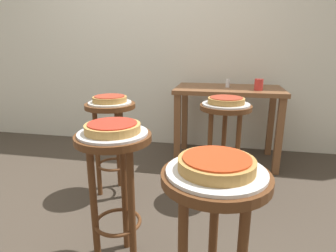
{
  "coord_description": "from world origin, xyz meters",
  "views": [
    {
      "loc": [
        0.83,
        -1.6,
        1.15
      ],
      "look_at": [
        0.49,
        0.07,
        0.66
      ],
      "focal_mm": 30.11,
      "sensor_mm": 36.0,
      "label": 1
    }
  ],
  "objects_px": {
    "stool_leftside": "(111,129)",
    "condiment_shaker": "(228,83)",
    "pizza_middle": "(113,127)",
    "stool_rear": "(224,131)",
    "stool_foreground": "(213,224)",
    "dining_table": "(228,101)",
    "stool_middle": "(115,171)",
    "serving_plate_middle": "(113,133)",
    "pizza_rear": "(226,100)",
    "pizza_leftside": "(110,99)",
    "cup_near_edge": "(259,85)",
    "serving_plate_foreground": "(216,171)",
    "serving_plate_leftside": "(110,103)",
    "serving_plate_rear": "(226,104)",
    "pizza_foreground": "(217,164)"
  },
  "relations": [
    {
      "from": "stool_leftside",
      "to": "serving_plate_leftside",
      "type": "bearing_deg",
      "value": 87.32
    },
    {
      "from": "stool_middle",
      "to": "cup_near_edge",
      "type": "xyz_separation_m",
      "value": [
        0.82,
        1.46,
        0.27
      ]
    },
    {
      "from": "stool_rear",
      "to": "serving_plate_middle",
      "type": "bearing_deg",
      "value": -123.12
    },
    {
      "from": "stool_middle",
      "to": "stool_leftside",
      "type": "xyz_separation_m",
      "value": [
        -0.31,
        0.71,
        0.0
      ]
    },
    {
      "from": "dining_table",
      "to": "cup_near_edge",
      "type": "distance_m",
      "value": 0.34
    },
    {
      "from": "serving_plate_rear",
      "to": "cup_near_edge",
      "type": "relative_size",
      "value": 3.31
    },
    {
      "from": "stool_middle",
      "to": "pizza_rear",
      "type": "distance_m",
      "value": 1.01
    },
    {
      "from": "serving_plate_foreground",
      "to": "serving_plate_middle",
      "type": "bearing_deg",
      "value": 146.17
    },
    {
      "from": "pizza_middle",
      "to": "serving_plate_leftside",
      "type": "height_order",
      "value": "pizza_middle"
    },
    {
      "from": "stool_rear",
      "to": "pizza_foreground",
      "type": "bearing_deg",
      "value": -91.44
    },
    {
      "from": "serving_plate_leftside",
      "to": "dining_table",
      "type": "xyz_separation_m",
      "value": [
        0.87,
        0.87,
        -0.12
      ]
    },
    {
      "from": "cup_near_edge",
      "to": "condiment_shaker",
      "type": "distance_m",
      "value": 0.31
    },
    {
      "from": "pizza_middle",
      "to": "stool_rear",
      "type": "height_order",
      "value": "pizza_middle"
    },
    {
      "from": "stool_foreground",
      "to": "serving_plate_foreground",
      "type": "bearing_deg",
      "value": -90.0
    },
    {
      "from": "serving_plate_middle",
      "to": "pizza_rear",
      "type": "relative_size",
      "value": 1.29
    },
    {
      "from": "pizza_rear",
      "to": "cup_near_edge",
      "type": "relative_size",
      "value": 2.55
    },
    {
      "from": "pizza_foreground",
      "to": "cup_near_edge",
      "type": "xyz_separation_m",
      "value": [
        0.32,
        1.8,
        0.04
      ]
    },
    {
      "from": "condiment_shaker",
      "to": "pizza_leftside",
      "type": "bearing_deg",
      "value": -134.15
    },
    {
      "from": "pizza_foreground",
      "to": "dining_table",
      "type": "height_order",
      "value": "pizza_foreground"
    },
    {
      "from": "stool_middle",
      "to": "cup_near_edge",
      "type": "height_order",
      "value": "cup_near_edge"
    },
    {
      "from": "stool_leftside",
      "to": "pizza_middle",
      "type": "bearing_deg",
      "value": -66.27
    },
    {
      "from": "pizza_middle",
      "to": "stool_rear",
      "type": "relative_size",
      "value": 0.37
    },
    {
      "from": "serving_plate_leftside",
      "to": "dining_table",
      "type": "height_order",
      "value": "dining_table"
    },
    {
      "from": "pizza_middle",
      "to": "dining_table",
      "type": "bearing_deg",
      "value": 70.51
    },
    {
      "from": "serving_plate_foreground",
      "to": "pizza_foreground",
      "type": "bearing_deg",
      "value": -45.0
    },
    {
      "from": "pizza_middle",
      "to": "stool_rear",
      "type": "xyz_separation_m",
      "value": [
        0.54,
        0.82,
        -0.23
      ]
    },
    {
      "from": "pizza_foreground",
      "to": "stool_foreground",
      "type": "bearing_deg",
      "value": 116.57
    },
    {
      "from": "pizza_middle",
      "to": "serving_plate_foreground",
      "type": "bearing_deg",
      "value": -33.83
    },
    {
      "from": "pizza_rear",
      "to": "cup_near_edge",
      "type": "height_order",
      "value": "cup_near_edge"
    },
    {
      "from": "pizza_leftside",
      "to": "stool_foreground",
      "type": "bearing_deg",
      "value": -52.05
    },
    {
      "from": "serving_plate_middle",
      "to": "pizza_middle",
      "type": "distance_m",
      "value": 0.03
    },
    {
      "from": "stool_leftside",
      "to": "serving_plate_rear",
      "type": "height_order",
      "value": "serving_plate_rear"
    },
    {
      "from": "pizza_foreground",
      "to": "serving_plate_leftside",
      "type": "relative_size",
      "value": 0.82
    },
    {
      "from": "stool_foreground",
      "to": "dining_table",
      "type": "bearing_deg",
      "value": 88.42
    },
    {
      "from": "serving_plate_middle",
      "to": "serving_plate_leftside",
      "type": "xyz_separation_m",
      "value": [
        -0.31,
        0.71,
        0.0
      ]
    },
    {
      "from": "serving_plate_leftside",
      "to": "serving_plate_rear",
      "type": "xyz_separation_m",
      "value": [
        0.85,
        0.11,
        0.0
      ]
    },
    {
      "from": "stool_middle",
      "to": "pizza_leftside",
      "type": "xyz_separation_m",
      "value": [
        -0.31,
        0.71,
        0.23
      ]
    },
    {
      "from": "serving_plate_middle",
      "to": "stool_foreground",
      "type": "bearing_deg",
      "value": -33.83
    },
    {
      "from": "serving_plate_rear",
      "to": "dining_table",
      "type": "bearing_deg",
      "value": 88.21
    },
    {
      "from": "stool_leftside",
      "to": "condiment_shaker",
      "type": "distance_m",
      "value": 1.26
    },
    {
      "from": "pizza_leftside",
      "to": "pizza_middle",
      "type": "bearing_deg",
      "value": -66.27
    },
    {
      "from": "pizza_middle",
      "to": "dining_table",
      "type": "relative_size",
      "value": 0.26
    },
    {
      "from": "serving_plate_foreground",
      "to": "serving_plate_rear",
      "type": "xyz_separation_m",
      "value": [
        0.03,
        1.16,
        0.0
      ]
    },
    {
      "from": "serving_plate_foreground",
      "to": "condiment_shaker",
      "type": "bearing_deg",
      "value": 88.82
    },
    {
      "from": "pizza_middle",
      "to": "condiment_shaker",
      "type": "relative_size",
      "value": 3.37
    },
    {
      "from": "stool_rear",
      "to": "pizza_leftside",
      "type": "bearing_deg",
      "value": -172.57
    },
    {
      "from": "serving_plate_foreground",
      "to": "pizza_leftside",
      "type": "relative_size",
      "value": 1.36
    },
    {
      "from": "pizza_leftside",
      "to": "stool_rear",
      "type": "xyz_separation_m",
      "value": [
        0.85,
        0.11,
        -0.23
      ]
    },
    {
      "from": "stool_middle",
      "to": "serving_plate_middle",
      "type": "relative_size",
      "value": 2.16
    },
    {
      "from": "stool_leftside",
      "to": "stool_rear",
      "type": "distance_m",
      "value": 0.86
    }
  ]
}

